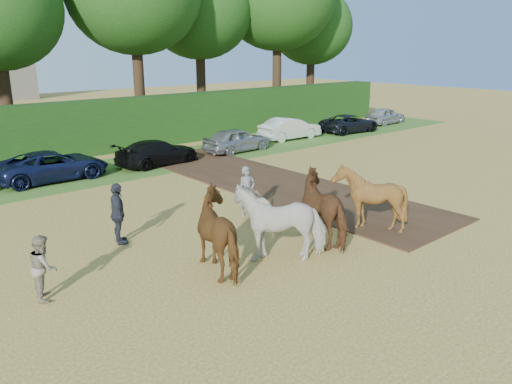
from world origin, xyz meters
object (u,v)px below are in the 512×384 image
(spectator_far, at_px, (118,214))
(parked_cars, at_px, (199,144))
(plough_team, at_px, (303,213))
(spectator_near, at_px, (44,267))

(spectator_far, height_order, parked_cars, spectator_far)
(plough_team, bearing_deg, parked_cars, 68.36)
(spectator_near, bearing_deg, spectator_far, -36.80)
(spectator_near, relative_size, plough_team, 0.22)
(spectator_far, relative_size, parked_cars, 0.05)
(spectator_near, xyz_separation_m, plough_team, (7.06, -1.83, 0.27))
(spectator_far, bearing_deg, plough_team, -116.38)
(spectator_near, bearing_deg, parked_cars, -29.37)
(spectator_near, height_order, spectator_far, spectator_far)
(plough_team, relative_size, parked_cars, 0.18)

